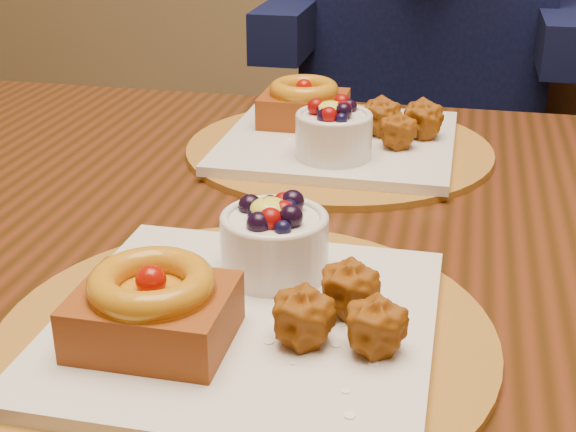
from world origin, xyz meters
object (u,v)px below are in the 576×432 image
object	(u,v)px
chair_far	(450,142)
dining_table	(303,290)
place_setting_near	(243,308)
place_setting_far	(336,134)

from	to	relation	value
chair_far	dining_table	bearing A→B (deg)	-75.86
place_setting_near	place_setting_far	size ratio (longest dim) A/B	1.00
place_setting_near	dining_table	bearing A→B (deg)	89.27
dining_table	place_setting_far	bearing A→B (deg)	90.71
dining_table	place_setting_far	size ratio (longest dim) A/B	4.21
place_setting_far	dining_table	bearing A→B (deg)	-89.29
dining_table	place_setting_far	xyz separation A→B (m)	(-0.00, 0.22, 0.10)
place_setting_near	chair_far	size ratio (longest dim) A/B	0.38
place_setting_far	chair_far	bearing A→B (deg)	79.07
dining_table	place_setting_near	bearing A→B (deg)	-90.73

